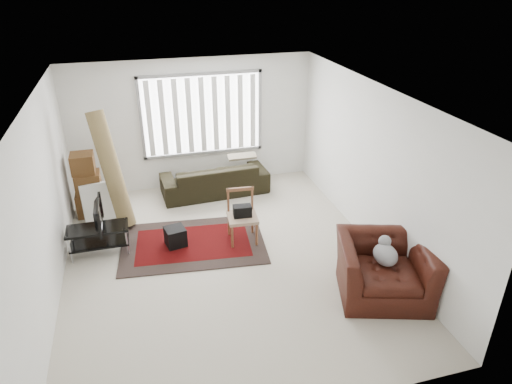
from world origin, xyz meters
TOP-DOWN VIEW (x-y plane):
  - room at (0.03, 0.51)m, footprint 6.00×6.02m
  - persian_rug at (-0.43, 0.60)m, footprint 2.58×1.86m
  - tv_stand at (-1.95, 0.74)m, footprint 0.98×0.44m
  - tv at (-1.95, 0.74)m, footprint 0.10×0.79m
  - subwoofer at (-0.72, 0.62)m, footprint 0.38×0.38m
  - moving_boxes at (-2.15, 2.19)m, footprint 0.50×0.46m
  - white_flatpack at (-1.98, 1.89)m, footprint 0.60×0.29m
  - rolled_rug at (-1.65, 1.74)m, footprint 0.73×0.96m
  - sofa at (0.31, 2.45)m, footprint 2.23×1.06m
  - side_chair at (0.42, 0.49)m, footprint 0.53×0.53m
  - armchair at (2.03, -1.44)m, footprint 1.58×1.47m

SIDE VIEW (x-z plane):
  - persian_rug at x=-0.43m, z-range 0.00..0.02m
  - subwoofer at x=-0.72m, z-range 0.02..0.34m
  - tv_stand at x=-1.95m, z-range 0.11..0.60m
  - white_flatpack at x=-1.98m, z-range 0.00..0.74m
  - sofa at x=0.31m, z-range 0.00..0.84m
  - armchair at x=2.03m, z-range 0.00..0.97m
  - side_chair at x=0.42m, z-range 0.05..0.97m
  - moving_boxes at x=-2.15m, z-range -0.04..1.18m
  - tv at x=-1.95m, z-range 0.49..0.94m
  - rolled_rug at x=-1.65m, z-range 0.00..2.11m
  - room at x=0.03m, z-range 0.40..3.11m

